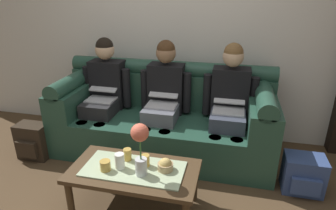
% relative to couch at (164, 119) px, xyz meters
% --- Properties ---
extents(back_wall_patterned, '(6.00, 0.12, 2.90)m').
position_rel_couch_xyz_m(back_wall_patterned, '(-0.00, 0.53, 1.08)').
color(back_wall_patterned, silver).
rests_on(back_wall_patterned, ground_plane).
extents(couch, '(2.32, 0.88, 0.96)m').
position_rel_couch_xyz_m(couch, '(0.00, 0.00, 0.00)').
color(couch, '#234738').
rests_on(couch, ground_plane).
extents(person_left, '(0.56, 0.67, 1.22)m').
position_rel_couch_xyz_m(person_left, '(-0.69, -0.00, 0.29)').
color(person_left, '#232326').
rests_on(person_left, ground_plane).
extents(person_middle, '(0.56, 0.67, 1.22)m').
position_rel_couch_xyz_m(person_middle, '(-0.00, -0.00, 0.29)').
color(person_middle, '#595B66').
rests_on(person_middle, ground_plane).
extents(person_right, '(0.56, 0.67, 1.22)m').
position_rel_couch_xyz_m(person_right, '(0.69, -0.00, 0.29)').
color(person_right, '#383D4C').
rests_on(person_right, ground_plane).
extents(coffee_table, '(1.02, 0.54, 0.40)m').
position_rel_couch_xyz_m(coffee_table, '(-0.00, -1.00, -0.03)').
color(coffee_table, '#47331E').
rests_on(coffee_table, ground_plane).
extents(flower_vase, '(0.13, 0.13, 0.43)m').
position_rel_couch_xyz_m(flower_vase, '(0.09, -1.07, 0.29)').
color(flower_vase, silver).
rests_on(flower_vase, coffee_table).
extents(snack_bowl, '(0.12, 0.12, 0.10)m').
position_rel_couch_xyz_m(snack_bowl, '(0.25, -0.97, 0.07)').
color(snack_bowl, tan).
rests_on(snack_bowl, coffee_table).
extents(cup_near_left, '(0.07, 0.07, 0.10)m').
position_rel_couch_xyz_m(cup_near_left, '(0.08, -0.95, 0.08)').
color(cup_near_left, gold).
rests_on(cup_near_left, coffee_table).
extents(cup_near_right, '(0.08, 0.08, 0.08)m').
position_rel_couch_xyz_m(cup_near_right, '(-0.20, -1.08, 0.07)').
color(cup_near_right, gold).
rests_on(cup_near_right, coffee_table).
extents(cup_far_center, '(0.07, 0.07, 0.13)m').
position_rel_couch_xyz_m(cup_far_center, '(-0.11, -1.03, 0.09)').
color(cup_far_center, white).
rests_on(cup_far_center, coffee_table).
extents(cup_far_left, '(0.07, 0.07, 0.10)m').
position_rel_couch_xyz_m(cup_far_left, '(-0.09, -0.90, 0.08)').
color(cup_far_left, gold).
rests_on(cup_far_left, coffee_table).
extents(backpack_right, '(0.35, 0.29, 0.34)m').
position_rel_couch_xyz_m(backpack_right, '(1.39, -0.44, -0.20)').
color(backpack_right, '#33477A').
rests_on(backpack_right, ground_plane).
extents(backpack_left, '(0.33, 0.25, 0.39)m').
position_rel_couch_xyz_m(backpack_left, '(-1.32, -0.50, -0.18)').
color(backpack_left, '#2D2319').
rests_on(backpack_left, ground_plane).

